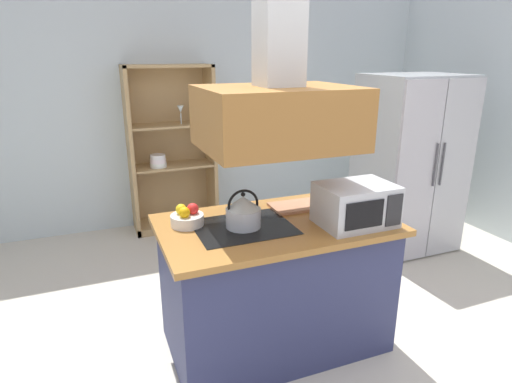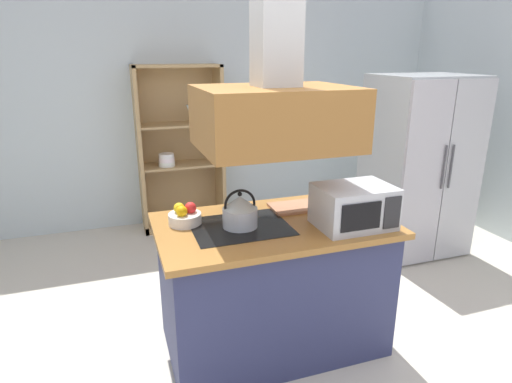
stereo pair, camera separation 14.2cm
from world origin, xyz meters
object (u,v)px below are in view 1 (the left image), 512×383
(kettle, at_px, (243,212))
(cutting_board, at_px, (296,206))
(microwave, at_px, (356,205))
(dish_cabinet, at_px, (171,158))
(fruit_bowl, at_px, (187,217))
(refrigerator, at_px, (409,164))

(kettle, distance_m, cutting_board, 0.51)
(microwave, bearing_deg, cutting_board, 117.25)
(dish_cabinet, xyz_separation_m, fruit_bowl, (-0.33, -2.23, 0.15))
(dish_cabinet, relative_size, cutting_board, 5.33)
(refrigerator, bearing_deg, microwave, -140.41)
(kettle, bearing_deg, cutting_board, 23.29)
(microwave, xyz_separation_m, fruit_bowl, (-0.99, 0.37, -0.08))
(dish_cabinet, height_order, fruit_bowl, dish_cabinet)
(fruit_bowl, bearing_deg, microwave, -20.47)
(cutting_board, bearing_deg, kettle, -156.71)
(dish_cabinet, relative_size, fruit_bowl, 8.74)
(refrigerator, relative_size, dish_cabinet, 0.96)
(dish_cabinet, distance_m, cutting_board, 2.24)
(kettle, distance_m, microwave, 0.70)
(kettle, relative_size, fruit_bowl, 1.17)
(kettle, height_order, fruit_bowl, kettle)
(cutting_board, relative_size, fruit_bowl, 1.64)
(dish_cabinet, bearing_deg, fruit_bowl, -98.38)
(cutting_board, bearing_deg, dish_cabinet, 101.58)
(cutting_board, distance_m, microwave, 0.48)
(cutting_board, bearing_deg, refrigerator, 25.41)
(refrigerator, distance_m, cutting_board, 1.84)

